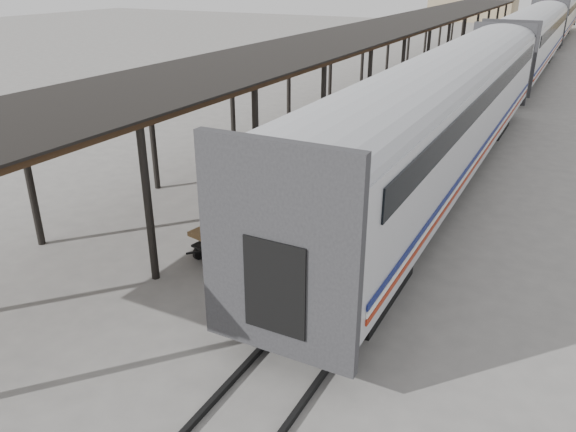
# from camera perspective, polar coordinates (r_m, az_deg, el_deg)

# --- Properties ---
(ground) EXTENTS (160.00, 160.00, 0.00)m
(ground) POSITION_cam_1_polar(r_m,az_deg,el_deg) (15.21, -4.51, -4.12)
(ground) COLOR slate
(ground) RESTS_ON ground
(train) EXTENTS (3.45, 76.01, 4.01)m
(train) POSITION_cam_1_polar(r_m,az_deg,el_deg) (45.50, 23.43, 16.35)
(train) COLOR silver
(train) RESTS_ON ground
(canopy) EXTENTS (4.90, 64.30, 4.15)m
(canopy) POSITION_cam_1_polar(r_m,az_deg,el_deg) (37.02, 11.45, 18.52)
(canopy) COLOR #422B19
(canopy) RESTS_ON ground
(rails) EXTENTS (1.54, 150.00, 0.12)m
(rails) POSITION_cam_1_polar(r_m,az_deg,el_deg) (46.03, 22.93, 13.15)
(rails) COLOR black
(rails) RESTS_ON ground
(baggage_cart) EXTENTS (1.71, 2.60, 0.86)m
(baggage_cart) POSITION_cam_1_polar(r_m,az_deg,el_deg) (15.18, -5.20, -1.47)
(baggage_cart) COLOR brown
(baggage_cart) RESTS_ON ground
(suitcase_stack) EXTENTS (1.28, 1.03, 0.60)m
(suitcase_stack) POSITION_cam_1_polar(r_m,az_deg,el_deg) (15.30, -4.72, 0.46)
(suitcase_stack) COLOR #313133
(suitcase_stack) RESTS_ON baggage_cart
(luggage_tug) EXTENTS (1.21, 1.73, 1.42)m
(luggage_tug) POSITION_cam_1_polar(r_m,az_deg,el_deg) (32.58, 10.82, 11.93)
(luggage_tug) COLOR maroon
(luggage_tug) RESTS_ON ground
(porter) EXTENTS (0.40, 0.60, 1.61)m
(porter) POSITION_cam_1_polar(r_m,az_deg,el_deg) (14.15, -5.91, 1.05)
(porter) COLOR navy
(porter) RESTS_ON baggage_cart
(pedestrian) EXTENTS (1.18, 0.74, 1.87)m
(pedestrian) POSITION_cam_1_polar(r_m,az_deg,el_deg) (25.60, 6.66, 9.66)
(pedestrian) COLOR black
(pedestrian) RESTS_ON ground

